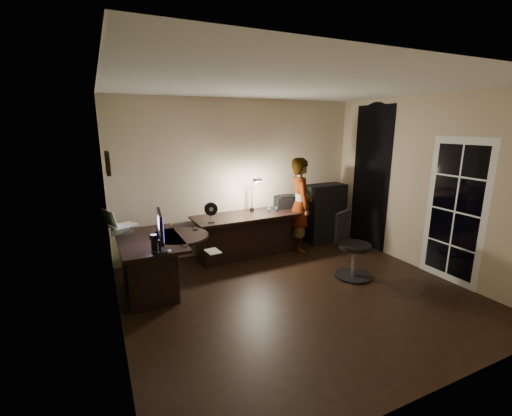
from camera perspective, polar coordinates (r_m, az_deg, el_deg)
name	(u,v)px	position (r m, az deg, el deg)	size (l,w,h in m)	color
floor	(299,295)	(4.86, 7.11, -14.12)	(4.50, 4.00, 0.01)	black
ceiling	(305,86)	(4.33, 8.23, 19.53)	(4.50, 4.00, 0.01)	silver
wall_back	(241,177)	(6.15, -2.54, 5.22)	(4.50, 0.01, 2.70)	#CAB492
wall_front	(445,247)	(2.98, 29.00, -5.76)	(4.50, 0.01, 2.70)	#CAB492
wall_left	(111,218)	(3.72, -23.04, -1.50)	(0.01, 4.00, 2.70)	#CAB492
wall_right	(425,185)	(5.92, 26.36, 3.47)	(0.01, 4.00, 2.70)	#CAB492
green_wall_overlay	(112,218)	(3.72, -22.81, -1.48)	(0.00, 4.00, 2.70)	#4A5828
arched_doorway	(371,178)	(6.68, 18.57, 4.76)	(0.01, 0.90, 2.60)	black
french_door	(455,212)	(5.64, 30.24, -0.54)	(0.02, 0.92, 2.10)	white
framed_picture	(107,163)	(4.08, -23.51, 6.87)	(0.04, 0.30, 0.25)	black
desk_left	(152,265)	(4.97, -17.02, -9.13)	(0.81, 1.31, 0.76)	black
desk_right	(251,235)	(6.00, -0.79, -4.52)	(2.02, 0.71, 0.76)	black
cabinet	(325,213)	(6.83, 11.39, -0.86)	(0.76, 0.38, 1.14)	black
laptop_stand	(122,230)	(5.18, -21.41, -3.44)	(0.26, 0.22, 0.11)	silver
laptop	(123,217)	(5.13, -21.36, -1.47)	(0.36, 0.34, 0.25)	silver
monitor	(159,237)	(4.29, -15.82, -4.72)	(0.11, 0.54, 0.36)	black
mouse	(169,251)	(4.29, -14.27, -6.94)	(0.05, 0.08, 0.03)	silver
phone	(195,228)	(5.14, -10.10, -3.37)	(0.07, 0.14, 0.01)	black
pen	(183,246)	(4.45, -12.04, -6.16)	(0.01, 0.15, 0.01)	black
speaker	(154,243)	(4.36, -16.59, -5.54)	(0.08, 0.08, 0.20)	black
notepad	(213,251)	(4.20, -7.19, -7.18)	(0.15, 0.21, 0.01)	silver
desk_fan	(211,212)	(5.40, -7.53, -0.71)	(0.21, 0.11, 0.32)	black
headphones	(273,209)	(6.08, 2.77, -0.09)	(0.19, 0.08, 0.09)	#17588D
printer	(288,201)	(6.45, 5.29, 1.18)	(0.47, 0.36, 0.21)	black
desk_lamp	(252,193)	(6.01, -0.69, 2.46)	(0.16, 0.29, 0.64)	black
office_chair	(355,246)	(5.34, 16.21, -6.09)	(0.55, 0.55, 0.99)	black
person	(300,205)	(6.19, 7.39, 0.48)	(0.61, 0.41, 1.70)	#D8A88C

